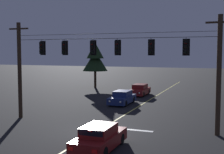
# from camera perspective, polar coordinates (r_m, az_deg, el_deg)

# --- Properties ---
(ground_plane) EXTENTS (180.00, 180.00, 0.00)m
(ground_plane) POSITION_cam_1_polar(r_m,az_deg,el_deg) (21.14, -3.01, -10.17)
(ground_plane) COLOR black
(lane_centre_stripe) EXTENTS (0.14, 60.00, 0.01)m
(lane_centre_stripe) POSITION_cam_1_polar(r_m,az_deg,el_deg) (28.55, 3.58, -6.28)
(lane_centre_stripe) COLOR #D1C64C
(lane_centre_stripe) RESTS_ON ground
(stop_bar_paint) EXTENTS (3.40, 0.36, 0.01)m
(stop_bar_paint) POSITION_cam_1_polar(r_m,az_deg,el_deg) (21.84, 3.22, -9.68)
(stop_bar_paint) COLOR silver
(stop_bar_paint) RESTS_ON ground
(signal_span_assembly) EXTENTS (17.21, 0.32, 7.79)m
(signal_span_assembly) POSITION_cam_1_polar(r_m,az_deg,el_deg) (22.41, -0.91, 1.16)
(signal_span_assembly) COLOR #38281C
(signal_span_assembly) RESTS_ON ground
(traffic_light_leftmost) EXTENTS (0.48, 0.41, 1.22)m
(traffic_light_leftmost) POSITION_cam_1_polar(r_m,az_deg,el_deg) (24.93, -12.87, 5.28)
(traffic_light_leftmost) COLOR black
(traffic_light_left_inner) EXTENTS (0.48, 0.41, 1.22)m
(traffic_light_left_inner) POSITION_cam_1_polar(r_m,az_deg,el_deg) (23.88, -8.86, 5.37)
(traffic_light_left_inner) COLOR black
(traffic_light_centre) EXTENTS (0.48, 0.41, 1.22)m
(traffic_light_centre) POSITION_cam_1_polar(r_m,az_deg,el_deg) (22.81, -3.63, 5.46)
(traffic_light_centre) COLOR black
(traffic_light_right_inner) EXTENTS (0.48, 0.41, 1.22)m
(traffic_light_right_inner) POSITION_cam_1_polar(r_m,az_deg,el_deg) (22.08, 0.95, 5.49)
(traffic_light_right_inner) COLOR black
(traffic_light_rightmost) EXTENTS (0.48, 0.41, 1.22)m
(traffic_light_rightmost) POSITION_cam_1_polar(r_m,az_deg,el_deg) (21.37, 7.20, 5.49)
(traffic_light_rightmost) COLOR black
(traffic_light_far_right) EXTENTS (0.48, 0.41, 1.22)m
(traffic_light_far_right) POSITION_cam_1_polar(r_m,az_deg,el_deg) (20.94, 13.52, 5.42)
(traffic_light_far_right) COLOR black
(car_waiting_near_lane) EXTENTS (1.80, 4.33, 1.39)m
(car_waiting_near_lane) POSITION_cam_1_polar(r_m,az_deg,el_deg) (17.37, -2.34, -11.24)
(car_waiting_near_lane) COLOR maroon
(car_waiting_near_lane) RESTS_ON ground
(car_oncoming_lead) EXTENTS (1.80, 4.42, 1.39)m
(car_oncoming_lead) POSITION_cam_1_polar(r_m,az_deg,el_deg) (32.17, 1.90, -3.88)
(car_oncoming_lead) COLOR navy
(car_oncoming_lead) RESTS_ON ground
(car_oncoming_trailing) EXTENTS (1.80, 4.42, 1.39)m
(car_oncoming_trailing) POSITION_cam_1_polar(r_m,az_deg,el_deg) (38.88, 5.16, -2.42)
(car_oncoming_trailing) COLOR maroon
(car_oncoming_trailing) RESTS_ON ground
(tree_verge_far) EXTENTS (3.79, 3.79, 6.93)m
(tree_verge_far) POSITION_cam_1_polar(r_m,az_deg,el_deg) (46.78, -3.14, 3.54)
(tree_verge_far) COLOR #332316
(tree_verge_far) RESTS_ON ground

